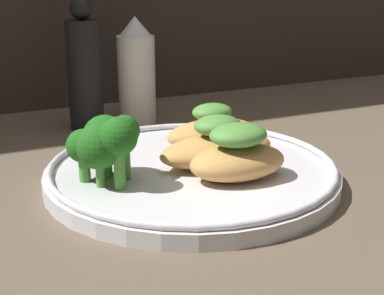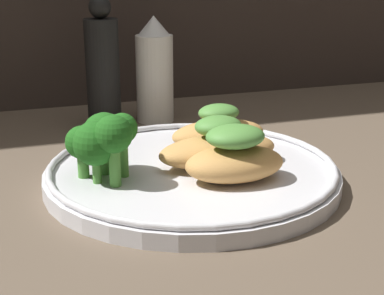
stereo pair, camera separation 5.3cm
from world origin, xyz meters
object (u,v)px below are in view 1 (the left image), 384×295
Objects in this scene: plate at (192,172)px; broccoli_bunch at (105,142)px; sauce_bottle at (136,73)px; pepper_grinder at (85,70)px.

broccoli_bunch is at bearing -179.30° from plate.
pepper_grinder is (-6.39, 0.00, 0.81)cm from sauce_bottle.
sauce_bottle is at bearing 64.29° from broccoli_bunch.
sauce_bottle is 6.44cm from pepper_grinder.
broccoli_bunch is (-8.08, -0.10, 4.06)cm from plate.
pepper_grinder reaches higher than broccoli_bunch.
broccoli_bunch reaches higher than plate.
pepper_grinder is at bearing 100.80° from plate.
pepper_grinder reaches higher than sauce_bottle.
sauce_bottle is at bearing 0.00° from pepper_grinder.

